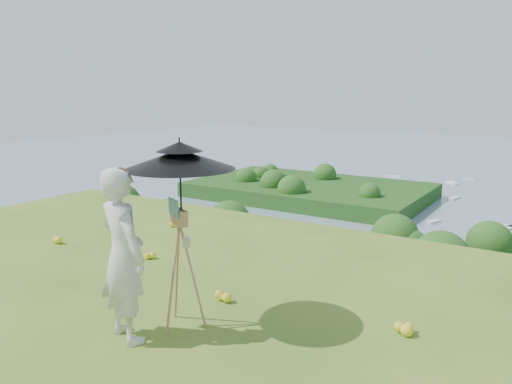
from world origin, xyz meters
The scene contains 7 objects.
peninsula centered at (-75.00, 155.00, -29.00)m, with size 90.00×60.00×12.00m, color #193C10, non-canonical shape.
slope_trees centered at (0.00, 35.00, -15.00)m, with size 110.00×50.00×6.00m, color #1D5118, non-canonical shape.
moored_boats centered at (-12.50, 161.00, -33.65)m, with size 140.00×140.00×0.70m, color white, non-canonical shape.
painter centered at (0.14, 1.62, 0.92)m, with size 0.67×0.44×1.84m, color beige.
field_easel centered at (0.45, 2.15, 0.73)m, with size 0.56×0.56×1.46m, color #A16D43, non-canonical shape.
sun_umbrella centered at (0.46, 2.18, 1.66)m, with size 1.18×1.18×0.91m, color black, non-canonical shape.
painter_cap centered at (0.14, 1.62, 1.79)m, with size 0.20×0.24×0.10m, color #D27380, non-canonical shape.
Camera 1 is at (3.97, -1.76, 2.57)m, focal length 35.00 mm.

